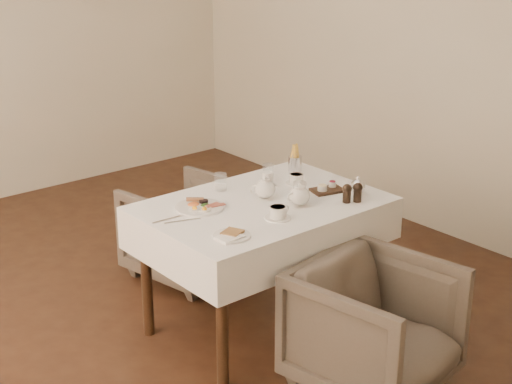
{
  "coord_description": "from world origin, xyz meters",
  "views": [
    {
      "loc": [
        -2.2,
        -3.46,
        2.26
      ],
      "look_at": [
        0.32,
        -0.45,
        0.82
      ],
      "focal_mm": 55.0,
      "sensor_mm": 36.0,
      "label": 1
    }
  ],
  "objects": [
    {
      "name": "table",
      "position": [
        0.35,
        -0.46,
        0.64
      ],
      "size": [
        1.28,
        0.88,
        0.75
      ],
      "color": "black",
      "rests_on": "ground"
    },
    {
      "name": "armchair_near",
      "position": [
        0.4,
        -1.25,
        0.32
      ],
      "size": [
        0.79,
        0.81,
        0.64
      ],
      "primitive_type": "imported",
      "rotation": [
        0.0,
        0.0,
        0.16
      ],
      "color": "#50463B",
      "rests_on": "ground"
    },
    {
      "name": "armchair_far",
      "position": [
        0.43,
        0.36,
        0.31
      ],
      "size": [
        0.77,
        0.78,
        0.62
      ],
      "primitive_type": "imported",
      "rotation": [
        0.0,
        0.0,
        3.32
      ],
      "color": "#50463B",
      "rests_on": "ground"
    },
    {
      "name": "breakfast_plate",
      "position": [
        0.04,
        -0.31,
        0.76
      ],
      "size": [
        0.26,
        0.26,
        0.03
      ],
      "rotation": [
        0.0,
        0.0,
        0.42
      ],
      "color": "white",
      "rests_on": "table"
    },
    {
      "name": "side_plate",
      "position": [
        -0.07,
        -0.73,
        0.76
      ],
      "size": [
        0.19,
        0.18,
        0.02
      ],
      "rotation": [
        0.0,
        0.0,
        0.18
      ],
      "color": "white",
      "rests_on": "table"
    },
    {
      "name": "teapot_centre",
      "position": [
        0.41,
        -0.42,
        0.82
      ],
      "size": [
        0.2,
        0.18,
        0.13
      ],
      "primitive_type": null,
      "rotation": [
        0.0,
        0.0,
        -0.4
      ],
      "color": "white",
      "rests_on": "table"
    },
    {
      "name": "teapot_front",
      "position": [
        0.48,
        -0.62,
        0.82
      ],
      "size": [
        0.16,
        0.13,
        0.13
      ],
      "primitive_type": null,
      "rotation": [
        0.0,
        0.0,
        -0.02
      ],
      "color": "white",
      "rests_on": "table"
    },
    {
      "name": "creamer",
      "position": [
        0.55,
        -0.27,
        0.8
      ],
      "size": [
        0.07,
        0.07,
        0.08
      ],
      "primitive_type": "cylinder",
      "rotation": [
        0.0,
        0.0,
        0.02
      ],
      "color": "white",
      "rests_on": "table"
    },
    {
      "name": "teacup_near",
      "position": [
        0.26,
        -0.69,
        0.79
      ],
      "size": [
        0.14,
        0.14,
        0.07
      ],
      "rotation": [
        0.0,
        0.0,
        -0.06
      ],
      "color": "white",
      "rests_on": "table"
    },
    {
      "name": "teacup_far",
      "position": [
        0.69,
        -0.36,
        0.78
      ],
      "size": [
        0.12,
        0.12,
        0.06
      ],
      "rotation": [
        0.0,
        0.0,
        0.15
      ],
      "color": "white",
      "rests_on": "table"
    },
    {
      "name": "glass_left",
      "position": [
        0.3,
        -0.16,
        0.8
      ],
      "size": [
        0.09,
        0.09,
        0.1
      ],
      "primitive_type": "cylinder",
      "rotation": [
        0.0,
        0.0,
        -0.39
      ],
      "color": "silver",
      "rests_on": "table"
    },
    {
      "name": "glass_mid",
      "position": [
        0.54,
        -0.55,
        0.8
      ],
      "size": [
        0.07,
        0.07,
        0.1
      ],
      "primitive_type": "cylinder",
      "rotation": [
        0.0,
        0.0,
        -0.03
      ],
      "color": "silver",
      "rests_on": "table"
    },
    {
      "name": "glass_right",
      "position": [
        0.63,
        -0.18,
        0.8
      ],
      "size": [
        0.07,
        0.07,
        0.09
      ],
      "primitive_type": "cylinder",
      "rotation": [
        0.0,
        0.0,
        -0.17
      ],
      "color": "silver",
      "rests_on": "table"
    },
    {
      "name": "condiment_board",
      "position": [
        0.74,
        -0.56,
        0.77
      ],
      "size": [
        0.2,
        0.16,
        0.04
      ],
      "rotation": [
        0.0,
        0.0,
        -0.25
      ],
      "color": "black",
      "rests_on": "table"
    },
    {
      "name": "pepper_mill_left",
      "position": [
        0.7,
        -0.75,
        0.81
      ],
      "size": [
        0.06,
        0.06,
        0.1
      ],
      "primitive_type": null,
      "rotation": [
        0.0,
        0.0,
        0.22
      ],
      "color": "black",
      "rests_on": "table"
    },
    {
      "name": "pepper_mill_right",
      "position": [
        0.76,
        -0.78,
        0.81
      ],
      "size": [
        0.07,
        0.07,
        0.11
      ],
      "primitive_type": null,
      "rotation": [
        0.0,
        0.0,
        -0.33
      ],
      "color": "black",
      "rests_on": "table"
    },
    {
      "name": "silver_pot",
      "position": [
        0.84,
        -0.7,
        0.81
      ],
      "size": [
        0.12,
        0.11,
        0.11
      ],
      "primitive_type": null,
      "rotation": [
        0.0,
        0.0,
        0.28
      ],
      "color": "white",
      "rests_on": "table"
    },
    {
      "name": "fries_cup",
      "position": [
        0.84,
        -0.19,
        0.83
      ],
      "size": [
        0.08,
        0.08,
        0.17
      ],
      "rotation": [
        0.0,
        0.0,
        0.32
      ],
      "color": "silver",
      "rests_on": "table"
    },
    {
      "name": "cutlery_fork",
      "position": [
        -0.16,
        -0.34,
        0.76
      ],
      "size": [
        0.2,
        0.02,
        0.0
      ],
      "primitive_type": "cube",
      "rotation": [
        0.0,
        0.0,
        1.53
      ],
      "color": "silver",
      "rests_on": "table"
    },
    {
      "name": "cutlery_knife",
      "position": [
        -0.13,
        -0.41,
        0.76
      ],
      "size": [
        0.19,
        0.07,
        0.0
      ],
      "primitive_type": "cube",
      "rotation": [
        0.0,
        0.0,
        1.25
      ],
      "color": "silver",
      "rests_on": "table"
    }
  ]
}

